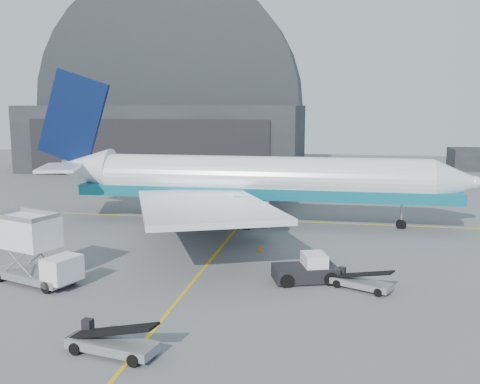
% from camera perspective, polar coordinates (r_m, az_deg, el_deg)
% --- Properties ---
extents(ground, '(200.00, 200.00, 0.00)m').
position_cam_1_polar(ground, '(37.85, -4.80, -9.25)').
color(ground, '#565659').
rests_on(ground, ground).
extents(taxi_lines, '(80.00, 42.12, 0.02)m').
position_cam_1_polar(taxi_lines, '(49.71, -1.04, -4.71)').
color(taxi_lines, gold).
rests_on(taxi_lines, ground).
extents(hangar, '(50.00, 28.30, 28.00)m').
position_cam_1_polar(hangar, '(104.47, -7.42, 7.79)').
color(hangar, black).
rests_on(hangar, ground).
extents(airliner, '(45.56, 44.18, 15.99)m').
position_cam_1_polar(airliner, '(54.53, 0.59, 1.30)').
color(airliner, white).
rests_on(airliner, ground).
extents(catering_truck, '(6.98, 4.43, 4.51)m').
position_cam_1_polar(catering_truck, '(38.99, -21.21, -5.81)').
color(catering_truck, gray).
rests_on(catering_truck, ground).
extents(pushback_tug, '(4.82, 3.63, 1.99)m').
position_cam_1_polar(pushback_tug, '(37.42, 7.14, -8.31)').
color(pushback_tug, black).
rests_on(pushback_tug, ground).
extents(belt_loader_a, '(4.94, 2.45, 1.84)m').
position_cam_1_polar(belt_loader_a, '(27.69, -13.54, -15.36)').
color(belt_loader_a, gray).
rests_on(belt_loader_a, ground).
extents(belt_loader_b, '(4.15, 2.93, 1.60)m').
position_cam_1_polar(belt_loader_b, '(36.49, 12.74, -9.35)').
color(belt_loader_b, gray).
rests_on(belt_loader_b, ground).
extents(traffic_cone, '(0.41, 0.41, 0.59)m').
position_cam_1_polar(traffic_cone, '(44.52, 2.20, -6.02)').
color(traffic_cone, '#DC5706').
rests_on(traffic_cone, ground).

